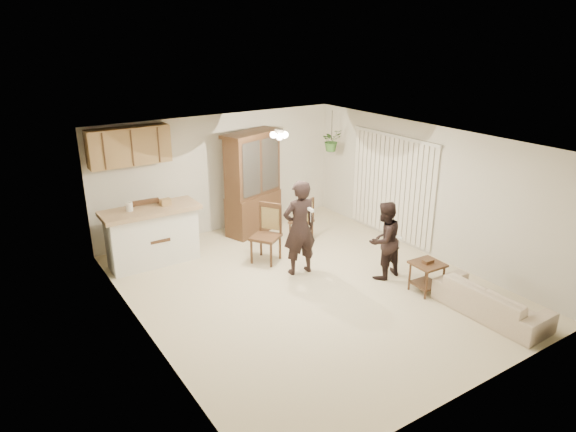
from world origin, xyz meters
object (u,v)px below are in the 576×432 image
child (384,242)px  chair_hutch_right (301,228)px  china_hutch (253,184)px  sofa (492,294)px  chair_hutch_left (266,246)px  adult (300,226)px  side_table (426,277)px  chair_bar (153,247)px

child → chair_hutch_right: 2.23m
chair_hutch_right → china_hutch: bearing=-82.6°
sofa → child: size_ratio=1.39×
child → china_hutch: 3.28m
chair_hutch_left → adult: bearing=-14.4°
child → china_hutch: bearing=-81.1°
child → side_table: (0.23, -0.80, -0.40)m
child → china_hutch: china_hutch is taller
adult → china_hutch: size_ratio=0.83×
china_hutch → side_table: size_ratio=3.73×
child → side_table: size_ratio=2.32×
china_hutch → chair_bar: bearing=170.9°
adult → chair_hutch_left: adult is taller
adult → side_table: 2.30m
adult → side_table: adult is taller
china_hutch → chair_hutch_right: (0.58, -0.97, -0.81)m
side_table → chair_hutch_left: 2.96m
chair_hutch_right → adult: bearing=30.8°
china_hutch → chair_bar: china_hutch is taller
child → chair_hutch_left: bearing=-56.2°
chair_hutch_left → china_hutch: bearing=125.1°
china_hutch → chair_bar: (-2.38, -0.41, -0.73)m
adult → sofa: bearing=126.8°
china_hutch → chair_hutch_right: 1.39m
side_table → chair_bar: (-3.42, 3.54, 0.06)m
china_hutch → chair_hutch_left: 1.75m
child → china_hutch: (-0.81, 3.15, 0.40)m
china_hutch → chair_hutch_right: china_hutch is taller
sofa → chair_hutch_left: (-1.86, 3.56, -0.06)m
sofa → side_table: size_ratio=3.22×
adult → child: (1.12, -0.95, -0.22)m
chair_hutch_right → chair_bar: bearing=-33.9°
china_hutch → adult: bearing=-117.1°
side_table → chair_bar: bearing=134.0°
chair_hutch_left → chair_hutch_right: size_ratio=1.20×
sofa → china_hutch: size_ratio=0.86×
adult → chair_hutch_right: bearing=-118.7°
side_table → sofa: bearing=-76.9°
china_hutch → child: bearing=-94.6°
chair_bar → chair_hutch_right: bearing=-7.1°
child → chair_hutch_right: (-0.23, 2.18, -0.42)m
sofa → chair_bar: (-3.67, 4.61, -0.03)m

